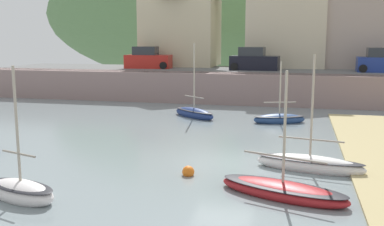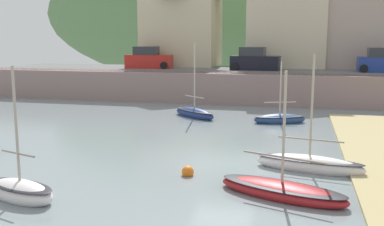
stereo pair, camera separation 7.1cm
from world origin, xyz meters
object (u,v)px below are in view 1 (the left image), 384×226
at_px(waterfront_building_left, 181,21).
at_px(parked_car_near_slipway, 148,59).
at_px(parked_car_end_of_row, 383,62).
at_px(waterfront_building_right, 368,13).
at_px(sailboat_far_left, 279,119).
at_px(dinghy_open_wooden, 194,113).
at_px(sailboat_blue_trim, 283,190).
at_px(mooring_buoy, 188,172).
at_px(sailboat_nearest_shore, 310,164).
at_px(waterfront_building_centre, 287,12).
at_px(rowboat_small_beached, 21,191).
at_px(parked_car_by_wall, 254,61).

height_order(waterfront_building_left, parked_car_near_slipway, waterfront_building_left).
bearing_deg(parked_car_end_of_row, waterfront_building_left, 167.19).
distance_m(waterfront_building_right, parked_car_near_slipway, 20.06).
xyz_separation_m(sailboat_far_left, dinghy_open_wooden, (-5.54, 0.71, 0.03)).
relative_size(sailboat_blue_trim, mooring_buoy, 9.79).
height_order(waterfront_building_right, sailboat_nearest_shore, waterfront_building_right).
bearing_deg(parked_car_end_of_row, sailboat_blue_trim, -104.65).
bearing_deg(sailboat_nearest_shore, mooring_buoy, -148.04).
relative_size(parked_car_near_slipway, parked_car_end_of_row, 1.01).
bearing_deg(dinghy_open_wooden, mooring_buoy, -40.12).
bearing_deg(sailboat_blue_trim, waterfront_building_centre, 111.38).
height_order(sailboat_nearest_shore, mooring_buoy, sailboat_nearest_shore).
bearing_deg(sailboat_far_left, waterfront_building_right, 47.83).
bearing_deg(waterfront_building_centre, waterfront_building_left, 180.00).
distance_m(rowboat_small_beached, dinghy_open_wooden, 16.16).
relative_size(waterfront_building_left, waterfront_building_right, 0.88).
bearing_deg(waterfront_building_left, parked_car_near_slipway, -113.31).
xyz_separation_m(waterfront_building_right, sailboat_nearest_shore, (-5.19, -25.53, -7.05)).
xyz_separation_m(parked_car_near_slipway, mooring_buoy, (9.41, -22.77, -3.06)).
bearing_deg(dinghy_open_wooden, rowboat_small_beached, -59.46).
distance_m(sailboat_nearest_shore, mooring_buoy, 4.83).
height_order(waterfront_building_left, dinghy_open_wooden, waterfront_building_left).
distance_m(waterfront_building_left, dinghy_open_wooden, 16.98).
bearing_deg(waterfront_building_centre, dinghy_open_wooden, -109.40).
height_order(waterfront_building_left, mooring_buoy, waterfront_building_left).
distance_m(waterfront_building_centre, dinghy_open_wooden, 17.42).
bearing_deg(parked_car_end_of_row, sailboat_nearest_shore, -104.64).
xyz_separation_m(waterfront_building_centre, dinghy_open_wooden, (-5.27, -14.95, -7.21)).
bearing_deg(waterfront_building_left, rowboat_small_beached, -84.85).
bearing_deg(waterfront_building_left, dinghy_open_wooden, -72.14).
distance_m(sailboat_nearest_shore, parked_car_near_slipway, 25.39).
relative_size(waterfront_building_right, mooring_buoy, 20.49).
bearing_deg(sailboat_blue_trim, waterfront_building_left, 130.47).
xyz_separation_m(sailboat_nearest_shore, dinghy_open_wooden, (-7.16, 10.58, 0.00)).
distance_m(waterfront_building_left, sailboat_nearest_shore, 28.93).
bearing_deg(parked_car_near_slipway, waterfront_building_left, 63.93).
bearing_deg(rowboat_small_beached, waterfront_building_left, 113.26).
xyz_separation_m(sailboat_far_left, mooring_buoy, (-2.88, -11.61, -0.11)).
distance_m(dinghy_open_wooden, parked_car_near_slipway, 12.79).
bearing_deg(sailboat_far_left, waterfront_building_centre, 72.33).
bearing_deg(parked_car_by_wall, sailboat_blue_trim, -77.37).
distance_m(sailboat_nearest_shore, parked_car_by_wall, 21.67).
relative_size(parked_car_near_slipway, parked_car_by_wall, 0.99).
xyz_separation_m(waterfront_building_centre, rowboat_small_beached, (-7.29, -30.99, -7.21)).
bearing_deg(mooring_buoy, sailboat_far_left, 76.05).
distance_m(waterfront_building_centre, mooring_buoy, 28.37).
relative_size(sailboat_nearest_shore, rowboat_small_beached, 1.05).
relative_size(waterfront_building_right, dinghy_open_wooden, 1.92).
bearing_deg(waterfront_building_left, waterfront_building_centre, -0.00).
xyz_separation_m(parked_car_near_slipway, parked_car_end_of_row, (19.90, 0.00, 0.00)).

